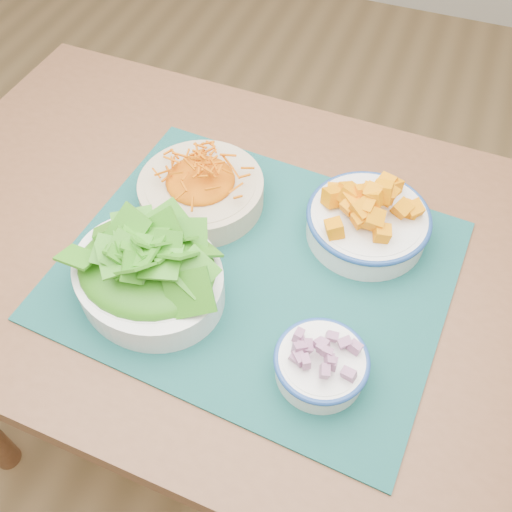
{
  "coord_description": "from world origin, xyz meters",
  "views": [
    {
      "loc": [
        0.5,
        -0.7,
        1.45
      ],
      "look_at": [
        0.32,
        -0.23,
        0.78
      ],
      "focal_mm": 40.0,
      "sensor_mm": 36.0,
      "label": 1
    }
  ],
  "objects_px": {
    "squash_bowl": "(369,216)",
    "onion_bowl": "(321,362)",
    "table": "(226,281)",
    "carrot_bowl": "(201,187)",
    "lettuce_bowl": "(147,270)",
    "placemat": "(256,269)"
  },
  "relations": [
    {
      "from": "carrot_bowl",
      "to": "squash_bowl",
      "type": "xyz_separation_m",
      "value": [
        0.27,
        0.03,
        0.01
      ]
    },
    {
      "from": "table",
      "to": "placemat",
      "type": "bearing_deg",
      "value": -24.83
    },
    {
      "from": "carrot_bowl",
      "to": "lettuce_bowl",
      "type": "relative_size",
      "value": 0.93
    },
    {
      "from": "carrot_bowl",
      "to": "onion_bowl",
      "type": "height_order",
      "value": "carrot_bowl"
    },
    {
      "from": "carrot_bowl",
      "to": "lettuce_bowl",
      "type": "bearing_deg",
      "value": -89.49
    },
    {
      "from": "table",
      "to": "onion_bowl",
      "type": "bearing_deg",
      "value": -36.69
    },
    {
      "from": "placemat",
      "to": "lettuce_bowl",
      "type": "bearing_deg",
      "value": -140.96
    },
    {
      "from": "table",
      "to": "placemat",
      "type": "distance_m",
      "value": 0.14
    },
    {
      "from": "placemat",
      "to": "squash_bowl",
      "type": "bearing_deg",
      "value": 46.36
    },
    {
      "from": "carrot_bowl",
      "to": "onion_bowl",
      "type": "relative_size",
      "value": 1.83
    },
    {
      "from": "squash_bowl",
      "to": "onion_bowl",
      "type": "distance_m",
      "value": 0.25
    },
    {
      "from": "table",
      "to": "carrot_bowl",
      "type": "bearing_deg",
      "value": 137.07
    },
    {
      "from": "placemat",
      "to": "onion_bowl",
      "type": "distance_m",
      "value": 0.19
    },
    {
      "from": "squash_bowl",
      "to": "lettuce_bowl",
      "type": "relative_size",
      "value": 0.84
    },
    {
      "from": "placemat",
      "to": "onion_bowl",
      "type": "relative_size",
      "value": 3.86
    },
    {
      "from": "table",
      "to": "lettuce_bowl",
      "type": "xyz_separation_m",
      "value": [
        -0.06,
        -0.12,
        0.16
      ]
    },
    {
      "from": "squash_bowl",
      "to": "lettuce_bowl",
      "type": "height_order",
      "value": "lettuce_bowl"
    },
    {
      "from": "squash_bowl",
      "to": "placemat",
      "type": "bearing_deg",
      "value": -137.97
    },
    {
      "from": "lettuce_bowl",
      "to": "onion_bowl",
      "type": "distance_m",
      "value": 0.27
    },
    {
      "from": "placemat",
      "to": "carrot_bowl",
      "type": "height_order",
      "value": "carrot_bowl"
    },
    {
      "from": "table",
      "to": "onion_bowl",
      "type": "relative_size",
      "value": 7.73
    },
    {
      "from": "carrot_bowl",
      "to": "table",
      "type": "bearing_deg",
      "value": -44.77
    }
  ]
}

